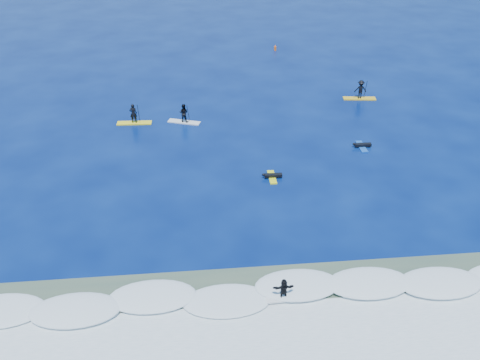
{
  "coord_description": "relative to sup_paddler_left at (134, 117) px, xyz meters",
  "views": [
    {
      "loc": [
        -4.33,
        -31.41,
        20.73
      ],
      "look_at": [
        -1.15,
        1.36,
        0.6
      ],
      "focal_mm": 40.0,
      "sensor_mm": 36.0,
      "label": 1
    }
  ],
  "objects": [
    {
      "name": "ground",
      "position": [
        9.58,
        -12.99,
        -0.68
      ],
      "size": [
        160.0,
        160.0,
        0.0
      ],
      "primitive_type": "plane",
      "color": "#031349",
      "rests_on": "ground"
    },
    {
      "name": "shallow_water",
      "position": [
        9.58,
        -26.99,
        -0.67
      ],
      "size": [
        90.0,
        13.0,
        0.01
      ],
      "primitive_type": "cube",
      "color": "#3C5243",
      "rests_on": "ground"
    },
    {
      "name": "breaking_wave",
      "position": [
        9.58,
        -22.99,
        -0.68
      ],
      "size": [
        40.0,
        6.0,
        0.3
      ],
      "primitive_type": "cube",
      "color": "white",
      "rests_on": "ground"
    },
    {
      "name": "whitewater",
      "position": [
        9.58,
        -25.99,
        -0.68
      ],
      "size": [
        34.0,
        5.0,
        0.02
      ],
      "primitive_type": "cube",
      "color": "silver",
      "rests_on": "ground"
    },
    {
      "name": "sup_paddler_left",
      "position": [
        0.0,
        0.0,
        0.0
      ],
      "size": [
        3.12,
        0.91,
        2.17
      ],
      "rotation": [
        0.0,
        0.0,
        -0.04
      ],
      "color": "yellow",
      "rests_on": "ground"
    },
    {
      "name": "sup_paddler_center",
      "position": [
        4.46,
        -0.24,
        0.09
      ],
      "size": [
        3.02,
        1.67,
        2.06
      ],
      "rotation": [
        0.0,
        0.0,
        -0.34
      ],
      "color": "silver",
      "rests_on": "ground"
    },
    {
      "name": "sup_paddler_right",
      "position": [
        21.79,
        3.55,
        0.2
      ],
      "size": [
        3.27,
        1.17,
        2.24
      ],
      "rotation": [
        0.0,
        0.0,
        -0.12
      ],
      "color": "gold",
      "rests_on": "ground"
    },
    {
      "name": "prone_paddler_near",
      "position": [
        10.95,
        -10.56,
        -0.54
      ],
      "size": [
        1.52,
        1.92,
        0.4
      ],
      "rotation": [
        0.0,
        0.0,
        1.56
      ],
      "color": "yellow",
      "rests_on": "ground"
    },
    {
      "name": "prone_paddler_far",
      "position": [
        19.06,
        -6.42,
        -0.54
      ],
      "size": [
        1.58,
        1.99,
        0.42
      ],
      "rotation": [
        0.0,
        0.0,
        1.56
      ],
      "color": "#174FAD",
      "rests_on": "ground"
    },
    {
      "name": "wave_surfer",
      "position": [
        9.63,
        -23.43,
        0.1
      ],
      "size": [
        1.9,
        0.59,
        1.36
      ],
      "rotation": [
        0.0,
        0.0,
        0.04
      ],
      "color": "silver",
      "rests_on": "breaking_wave"
    },
    {
      "name": "marker_buoy",
      "position": [
        15.8,
        19.47,
        -0.36
      ],
      "size": [
        0.31,
        0.31,
        0.73
      ],
      "rotation": [
        0.0,
        0.0,
        -0.16
      ],
      "color": "#F95D16",
      "rests_on": "ground"
    }
  ]
}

